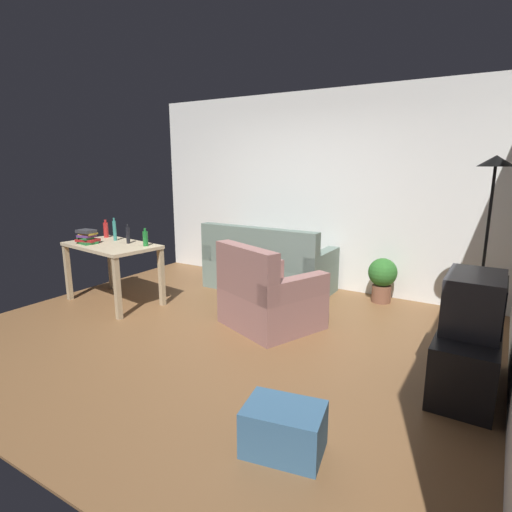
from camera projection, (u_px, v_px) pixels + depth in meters
name	position (u px, v px, depth m)	size (l,w,h in m)	color
ground_plane	(223.00, 335.00, 4.31)	(5.20, 4.40, 0.02)	brown
wall_rear	(313.00, 191.00, 5.84)	(5.20, 0.10, 2.70)	white
couch	(267.00, 268.00, 5.76)	(1.73, 0.84, 0.92)	slate
tv_stand	(467.00, 357.00, 3.27)	(0.44, 1.10, 0.48)	black
tv	(474.00, 302.00, 3.17)	(0.41, 0.60, 0.44)	#2D2D33
torchiere_lamp	(491.00, 200.00, 3.79)	(0.32, 0.32, 1.81)	black
desk	(112.00, 252.00, 5.16)	(1.28, 0.85, 0.76)	#C6B28E
potted_plant	(382.00, 277.00, 5.24)	(0.36, 0.36, 0.57)	brown
armchair	(268.00, 298.00, 4.45)	(1.15, 1.11, 0.92)	#996B66
storage_box	(284.00, 429.00, 2.53)	(0.48, 0.34, 0.30)	#386084
bottle_red	(106.00, 230.00, 5.56)	(0.06, 0.06, 0.24)	#AD2323
bottle_tall	(115.00, 230.00, 5.33)	(0.04, 0.04, 0.30)	teal
bottle_dark	(128.00, 235.00, 5.14)	(0.04, 0.04, 0.24)	black
bottle_green	(145.00, 238.00, 4.98)	(0.06, 0.06, 0.22)	#1E722D
book_stack	(87.00, 237.00, 5.14)	(0.29, 0.23, 0.17)	#236B33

